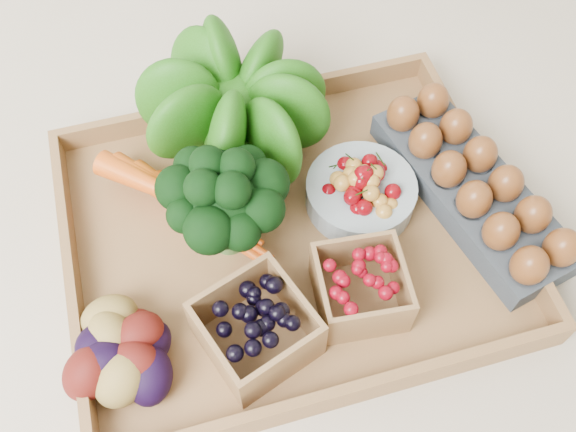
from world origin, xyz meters
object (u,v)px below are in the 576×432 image
object	(u,v)px
tray	(288,237)
egg_carton	(471,191)
cherry_bowl	(361,193)
broccoli	(226,216)

from	to	relation	value
tray	egg_carton	xyz separation A→B (m)	(0.25, -0.01, 0.03)
cherry_bowl	broccoli	bearing A→B (deg)	-176.55
tray	egg_carton	size ratio (longest dim) A/B	1.76
tray	egg_carton	world-z (taller)	egg_carton
tray	broccoli	distance (m)	0.10
broccoli	cherry_bowl	world-z (taller)	broccoli
broccoli	cherry_bowl	distance (m)	0.18
broccoli	egg_carton	xyz separation A→B (m)	(0.32, -0.02, -0.04)
tray	broccoli	xyz separation A→B (m)	(-0.07, 0.01, 0.07)
cherry_bowl	egg_carton	world-z (taller)	cherry_bowl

